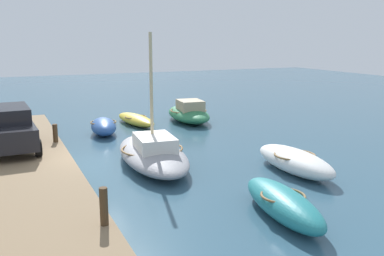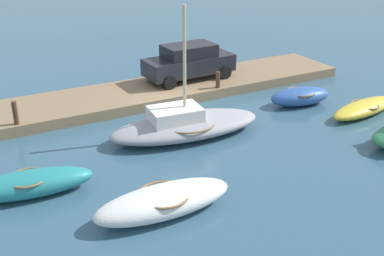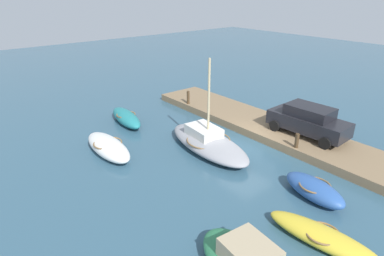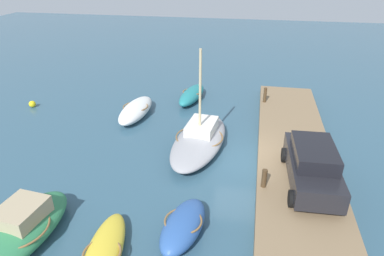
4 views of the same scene
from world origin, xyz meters
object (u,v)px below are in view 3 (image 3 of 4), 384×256
at_px(sailboat_grey, 208,142).
at_px(rowboat_yellow, 322,237).
at_px(rowboat_white, 108,147).
at_px(dinghy_blue, 314,189).
at_px(mooring_post_west, 297,141).
at_px(mooring_post_mid_west, 188,97).
at_px(rowboat_teal, 126,118).
at_px(parked_car, 308,120).

bearing_deg(sailboat_grey, rowboat_yellow, 173.19).
xyz_separation_m(rowboat_white, dinghy_blue, (-9.05, -4.88, -0.01)).
height_order(dinghy_blue, mooring_post_west, mooring_post_west).
relative_size(rowboat_yellow, mooring_post_mid_west, 4.39).
relative_size(dinghy_blue, sailboat_grey, 0.49).
relative_size(rowboat_teal, parked_car, 0.88).
relative_size(rowboat_teal, mooring_post_west, 5.13).
relative_size(rowboat_white, rowboat_yellow, 1.02).
bearing_deg(rowboat_teal, mooring_post_mid_west, -88.05).
distance_m(dinghy_blue, sailboat_grey, 6.11).
bearing_deg(rowboat_yellow, dinghy_blue, -61.09).
bearing_deg(parked_car, rowboat_yellow, 124.44).
bearing_deg(dinghy_blue, parked_car, -44.71).
xyz_separation_m(rowboat_yellow, parked_car, (4.95, -6.62, 1.05)).
height_order(rowboat_teal, mooring_post_mid_west, mooring_post_mid_west).
distance_m(mooring_post_west, mooring_post_mid_west, 9.01).
bearing_deg(mooring_post_west, mooring_post_mid_west, 0.00).
height_order(rowboat_teal, parked_car, parked_car).
bearing_deg(dinghy_blue, rowboat_white, 37.18).
bearing_deg(rowboat_yellow, sailboat_grey, -20.81).
distance_m(sailboat_grey, mooring_post_mid_west, 6.46).
distance_m(rowboat_teal, mooring_post_west, 10.61).
height_order(rowboat_teal, mooring_post_west, mooring_post_west).
bearing_deg(parked_car, rowboat_teal, 33.77).
bearing_deg(sailboat_grey, mooring_post_mid_west, -23.67).
xyz_separation_m(rowboat_white, rowboat_teal, (3.16, -2.79, -0.01)).
relative_size(rowboat_teal, sailboat_grey, 0.64).
xyz_separation_m(dinghy_blue, sailboat_grey, (6.08, 0.50, 0.07)).
relative_size(dinghy_blue, mooring_post_mid_west, 3.28).
height_order(dinghy_blue, sailboat_grey, sailboat_grey).
relative_size(rowboat_yellow, parked_car, 0.90).
distance_m(rowboat_white, rowboat_yellow, 11.05).
distance_m(rowboat_white, mooring_post_mid_west, 8.00).
distance_m(sailboat_grey, mooring_post_west, 4.62).
distance_m(rowboat_yellow, mooring_post_mid_west, 14.25).
xyz_separation_m(rowboat_white, mooring_post_mid_west, (2.67, -7.52, 0.50)).
xyz_separation_m(rowboat_yellow, rowboat_teal, (13.88, -0.10, 0.11)).
bearing_deg(mooring_post_mid_west, rowboat_white, 109.55).
height_order(rowboat_teal, dinghy_blue, dinghy_blue).
relative_size(rowboat_teal, mooring_post_mid_west, 4.30).
bearing_deg(parked_car, mooring_post_west, 105.12).
bearing_deg(rowboat_white, dinghy_blue, -150.30).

